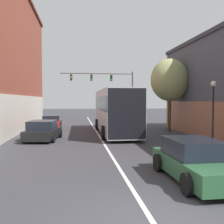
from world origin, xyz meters
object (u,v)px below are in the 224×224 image
at_px(parked_car_left_mid, 43,131).
at_px(traffic_signal_gantry, 108,84).
at_px(bus, 115,109).
at_px(parked_car_left_near, 51,122).
at_px(street_tree_near, 170,80).
at_px(hatchback_foreground, 195,161).
at_px(street_lamp, 213,108).

distance_m(parked_car_left_mid, traffic_signal_gantry, 16.91).
relative_size(bus, parked_car_left_near, 2.25).
xyz_separation_m(bus, traffic_signal_gantry, (0.89, 12.14, 2.86)).
bearing_deg(traffic_signal_gantry, street_tree_near, -71.48).
xyz_separation_m(hatchback_foreground, street_tree_near, (3.92, 13.35, 3.86)).
distance_m(traffic_signal_gantry, street_tree_near, 12.42).
distance_m(traffic_signal_gantry, street_lamp, 20.10).
relative_size(traffic_signal_gantry, street_lamp, 2.42).
distance_m(parked_car_left_mid, street_tree_near, 11.54).
relative_size(parked_car_left_mid, traffic_signal_gantry, 0.44).
bearing_deg(parked_car_left_mid, parked_car_left_near, 8.63).
height_order(bus, traffic_signal_gantry, traffic_signal_gantry).
bearing_deg(hatchback_foreground, street_lamp, -34.28).
relative_size(hatchback_foreground, street_tree_near, 0.68).
relative_size(parked_car_left_near, street_lamp, 1.22).
xyz_separation_m(hatchback_foreground, parked_car_left_near, (-6.57, 17.60, -0.03)).
relative_size(hatchback_foreground, traffic_signal_gantry, 0.46).
bearing_deg(street_lamp, traffic_signal_gantry, 100.67).
height_order(bus, parked_car_left_mid, bus).
bearing_deg(parked_car_left_mid, street_lamp, -106.56).
distance_m(parked_car_left_near, street_lamp, 15.92).
bearing_deg(parked_car_left_mid, traffic_signal_gantry, -15.48).
xyz_separation_m(parked_car_left_near, traffic_signal_gantry, (6.55, 7.52, 4.25)).
xyz_separation_m(hatchback_foreground, traffic_signal_gantry, (-0.02, 25.12, 4.22)).
height_order(bus, street_lamp, street_lamp).
bearing_deg(parked_car_left_near, parked_car_left_mid, 177.90).
distance_m(street_lamp, street_tree_near, 8.13).
bearing_deg(parked_car_left_near, traffic_signal_gantry, -44.18).
bearing_deg(hatchback_foreground, street_tree_near, -17.08).
distance_m(bus, street_lamp, 8.75).
bearing_deg(street_lamp, bus, 121.59).
height_order(bus, parked_car_left_near, bus).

